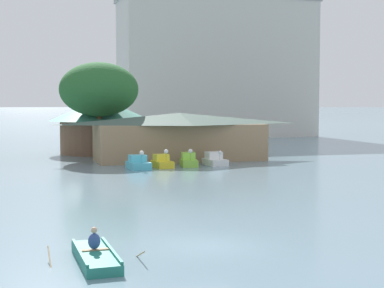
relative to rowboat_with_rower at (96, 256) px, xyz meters
The scene contains 10 objects.
ground_plane 4.59m from the rowboat_with_rower, 14.93° to the left, with size 2000.00×2000.00×0.00m, color slate.
rowboat_with_rower is the anchor object (origin of this frame).
pedal_boat_cyan 29.41m from the rowboat_with_rower, 76.13° to the left, with size 1.86×2.67×1.65m.
pedal_boat_yellow 30.60m from the rowboat_with_rower, 72.35° to the left, with size 1.71×2.48×1.66m.
pedal_boat_lime 31.76m from the rowboat_with_rower, 68.23° to the left, with size 1.64×2.66×1.63m.
pedal_boat_white 33.02m from the rowboat_with_rower, 64.30° to the left, with size 1.75×2.85×1.41m.
boathouse 37.49m from the rowboat_with_rower, 70.53° to the left, with size 17.53×7.41×4.67m.
green_roof_pavilion 45.93m from the rowboat_with_rower, 82.35° to the left, with size 11.53×11.53×6.89m.
shoreline_tree_mid 41.58m from the rowboat_with_rower, 82.55° to the left, with size 8.16×8.16×9.84m.
background_building_block 81.41m from the rowboat_with_rower, 68.40° to the left, with size 33.05×12.74×23.65m.
Camera 1 is at (-6.81, -21.48, 5.54)m, focal length 54.74 mm.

